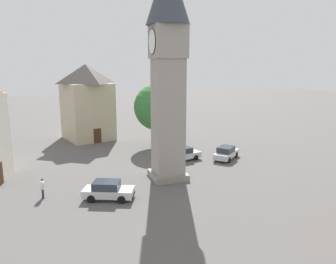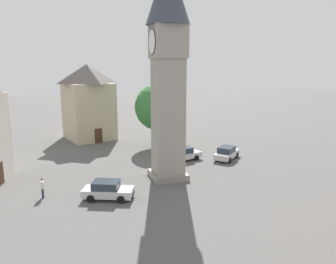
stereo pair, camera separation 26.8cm
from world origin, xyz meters
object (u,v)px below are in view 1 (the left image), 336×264
Objects in this scene: building_terrace_right at (87,102)px; pedestrian at (42,187)px; clock_tower at (168,52)px; car_red_corner at (183,154)px; car_blue_kerb at (226,153)px; tree at (157,107)px; car_silver_kerb at (108,190)px.

pedestrian is at bearing -14.58° from building_terrace_right.
car_red_corner is (-5.18, 3.55, -11.23)m from clock_tower.
tree is (-8.46, -5.88, 4.61)m from car_blue_kerb.
building_terrace_right is (-20.29, -5.76, -6.39)m from clock_tower.
pedestrian is (1.42, -11.40, -10.98)m from clock_tower.
pedestrian is at bearing -45.36° from tree.
pedestrian is 22.89m from building_terrace_right.
car_blue_kerb is 20.67m from pedestrian.
pedestrian is at bearing -74.78° from car_blue_kerb.
clock_tower is at bearing -34.43° from car_red_corner.
car_silver_kerb is 13.02m from car_red_corner.
car_blue_kerb is 0.38× the size of building_terrace_right.
clock_tower is at bearing 97.08° from pedestrian.
car_blue_kerb is 16.55m from car_silver_kerb.
tree is (-15.79, 8.96, 4.61)m from car_silver_kerb.
tree is 11.49m from building_terrace_right.
clock_tower reaches higher than pedestrian.
car_blue_kerb is (-4.01, 8.54, -11.23)m from clock_tower.
clock_tower is at bearing -12.04° from tree.
building_terrace_right is at bearing 178.68° from car_silver_kerb.
building_terrace_right is at bearing -132.89° from tree.
pedestrian is (5.43, -19.94, 0.25)m from car_blue_kerb.
tree reaches higher than car_red_corner.
tree is (-13.89, 14.06, 4.36)m from pedestrian.
pedestrian reaches higher than car_red_corner.
tree reaches higher than pedestrian.
tree reaches higher than car_silver_kerb.
clock_tower is 1.87× the size of building_terrace_right.
car_red_corner is 2.61× the size of pedestrian.
clock_tower is at bearing 117.76° from car_silver_kerb.
clock_tower is 4.86× the size of car_blue_kerb.
pedestrian reaches higher than car_silver_kerb.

